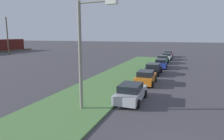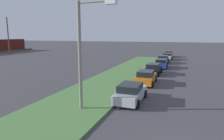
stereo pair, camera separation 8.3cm
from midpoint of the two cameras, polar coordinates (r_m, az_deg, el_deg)
name	(u,v)px [view 2 (the right image)]	position (r m, az deg, el deg)	size (l,w,h in m)	color
grass_median	(99,89)	(19.91, -3.47, -5.31)	(60.00, 6.00, 0.12)	#517F42
parked_car_silver	(131,93)	(16.28, 5.46, -6.44)	(4.32, 2.06, 1.47)	#B2B5BA
parked_car_orange	(146,77)	(22.24, 9.68, -2.08)	(4.33, 2.07, 1.47)	orange
parked_car_black	(153,69)	(27.96, 11.77, 0.30)	(4.35, 2.11, 1.47)	black
parked_car_blue	(161,64)	(33.47, 13.85, 1.78)	(4.39, 2.19, 1.47)	#23389E
parked_car_green	(163,59)	(39.26, 14.41, 2.93)	(4.37, 2.16, 1.47)	#1E6B38
parked_car_white	(167,56)	(44.93, 15.53, 3.72)	(4.38, 2.18, 1.47)	silver
parked_car_red	(169,54)	(50.88, 15.88, 4.39)	(4.30, 2.02, 1.47)	red
streetlight	(84,49)	(13.71, -7.80, 6.07)	(0.57, 2.87, 7.50)	gray
distant_utility_pole	(8,36)	(61.28, -27.39, 8.56)	(0.30, 0.30, 10.00)	brown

